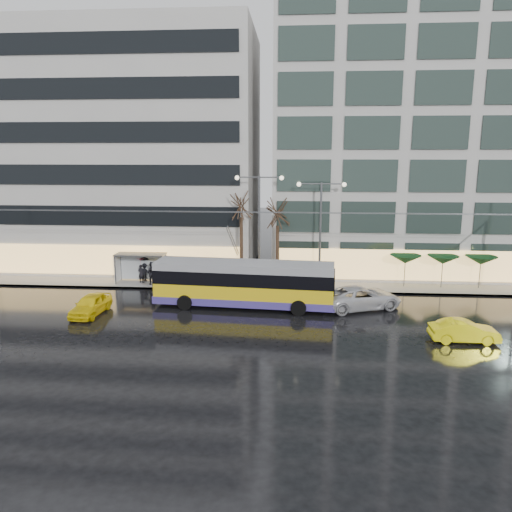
# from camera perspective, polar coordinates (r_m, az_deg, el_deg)

# --- Properties ---
(ground) EXTENTS (140.00, 140.00, 0.00)m
(ground) POSITION_cam_1_polar(r_m,az_deg,el_deg) (32.05, -4.64, -8.43)
(ground) COLOR black
(ground) RESTS_ON ground
(sidewalk) EXTENTS (80.00, 10.00, 0.15)m
(sidewalk) POSITION_cam_1_polar(r_m,az_deg,el_deg) (45.13, 0.64, -2.26)
(sidewalk) COLOR gray
(sidewalk) RESTS_ON ground
(kerb) EXTENTS (80.00, 0.10, 0.15)m
(kerb) POSITION_cam_1_polar(r_m,az_deg,el_deg) (40.36, 0.18, -3.97)
(kerb) COLOR slate
(kerb) RESTS_ON ground
(building_left) EXTENTS (34.00, 14.00, 22.00)m
(building_left) POSITION_cam_1_polar(r_m,az_deg,el_deg) (52.94, -19.18, 11.30)
(building_left) COLOR #ABA8A4
(building_left) RESTS_ON sidewalk
(building_right) EXTENTS (32.00, 14.00, 25.00)m
(building_right) POSITION_cam_1_polar(r_m,az_deg,el_deg) (50.70, 21.16, 12.86)
(building_right) COLOR #ABA8A4
(building_right) RESTS_ON sidewalk
(trolleybus) EXTENTS (13.11, 5.51, 6.00)m
(trolleybus) POSITION_cam_1_polar(r_m,az_deg,el_deg) (36.07, -1.38, -3.35)
(trolleybus) COLOR gold
(trolleybus) RESTS_ON ground
(catenary) EXTENTS (42.24, 5.12, 7.00)m
(catenary) POSITION_cam_1_polar(r_m,az_deg,el_deg) (38.41, -1.43, 1.61)
(catenary) COLOR #595B60
(catenary) RESTS_ON ground
(bus_shelter) EXTENTS (4.20, 1.60, 2.51)m
(bus_shelter) POSITION_cam_1_polar(r_m,az_deg,el_deg) (43.44, -13.45, -0.59)
(bus_shelter) COLOR #595B60
(bus_shelter) RESTS_ON sidewalk
(street_lamp_near) EXTENTS (3.96, 0.36, 9.03)m
(street_lamp_near) POSITION_cam_1_polar(r_m,az_deg,el_deg) (40.88, 0.36, 4.71)
(street_lamp_near) COLOR #595B60
(street_lamp_near) RESTS_ON sidewalk
(street_lamp_far) EXTENTS (3.96, 0.36, 8.53)m
(street_lamp_far) POSITION_cam_1_polar(r_m,az_deg,el_deg) (40.88, 7.39, 4.21)
(street_lamp_far) COLOR #595B60
(street_lamp_far) RESTS_ON sidewalk
(tree_a) EXTENTS (3.20, 3.20, 8.40)m
(tree_a) POSITION_cam_1_polar(r_m,az_deg,el_deg) (41.09, -1.71, 6.27)
(tree_a) COLOR black
(tree_a) RESTS_ON sidewalk
(tree_b) EXTENTS (3.20, 3.20, 7.70)m
(tree_b) POSITION_cam_1_polar(r_m,az_deg,el_deg) (41.15, 2.50, 5.31)
(tree_b) COLOR black
(tree_b) RESTS_ON sidewalk
(parasol_a) EXTENTS (2.50, 2.50, 2.65)m
(parasol_a) POSITION_cam_1_polar(r_m,az_deg,el_deg) (42.57, 16.71, -0.35)
(parasol_a) COLOR #595B60
(parasol_a) RESTS_ON sidewalk
(parasol_b) EXTENTS (2.50, 2.50, 2.65)m
(parasol_b) POSITION_cam_1_polar(r_m,az_deg,el_deg) (43.31, 20.59, -0.41)
(parasol_b) COLOR #595B60
(parasol_b) RESTS_ON sidewalk
(parasol_c) EXTENTS (2.50, 2.50, 2.65)m
(parasol_c) POSITION_cam_1_polar(r_m,az_deg,el_deg) (44.24, 24.32, -0.46)
(parasol_c) COLOR #595B60
(parasol_c) RESTS_ON sidewalk
(taxi_a) EXTENTS (1.95, 4.26, 1.42)m
(taxi_a) POSITION_cam_1_polar(r_m,az_deg,el_deg) (36.46, -18.38, -5.31)
(taxi_a) COLOR yellow
(taxi_a) RESTS_ON ground
(taxi_b) EXTENTS (3.99, 1.43, 1.31)m
(taxi_b) POSITION_cam_1_polar(r_m,az_deg,el_deg) (32.32, 22.68, -7.93)
(taxi_b) COLOR #FFF00D
(taxi_b) RESTS_ON ground
(sedan_silver) EXTENTS (6.44, 4.60, 1.63)m
(sedan_silver) POSITION_cam_1_polar(r_m,az_deg,el_deg) (36.70, 11.89, -4.66)
(sedan_silver) COLOR silver
(sedan_silver) RESTS_ON ground
(pedestrian_a) EXTENTS (1.22, 1.23, 2.19)m
(pedestrian_a) POSITION_cam_1_polar(r_m,az_deg,el_deg) (43.23, -13.02, -1.10)
(pedestrian_a) COLOR black
(pedestrian_a) RESTS_ON sidewalk
(pedestrian_b) EXTENTS (0.96, 0.76, 1.94)m
(pedestrian_b) POSITION_cam_1_polar(r_m,az_deg,el_deg) (42.61, -11.84, -1.92)
(pedestrian_b) COLOR black
(pedestrian_b) RESTS_ON sidewalk
(pedestrian_c) EXTENTS (1.08, 0.96, 2.11)m
(pedestrian_c) POSITION_cam_1_polar(r_m,az_deg,el_deg) (43.90, -12.60, -1.35)
(pedestrian_c) COLOR black
(pedestrian_c) RESTS_ON sidewalk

